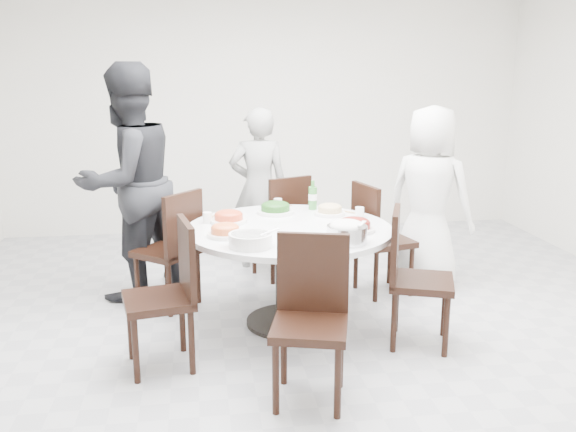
{
  "coord_description": "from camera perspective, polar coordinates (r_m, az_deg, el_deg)",
  "views": [
    {
      "loc": [
        -0.79,
        -4.04,
        1.87
      ],
      "look_at": [
        -0.16,
        0.24,
        0.82
      ],
      "focal_mm": 38.0,
      "sensor_mm": 36.0,
      "label": 1
    }
  ],
  "objects": [
    {
      "name": "tea_cups",
      "position": [
        5.01,
        -1.15,
        1.19
      ],
      "size": [
        0.07,
        0.07,
        0.08
      ],
      "primitive_type": "cylinder",
      "color": "white",
      "rests_on": "dining_table"
    },
    {
      "name": "chopsticks",
      "position": [
        5.05,
        -1.38,
        0.9
      ],
      "size": [
        0.24,
        0.04,
        0.01
      ],
      "primitive_type": null,
      "color": "tan",
      "rests_on": "dining_table"
    },
    {
      "name": "floor",
      "position": [
        4.52,
        2.45,
        -10.81
      ],
      "size": [
        6.0,
        6.0,
        0.01
      ],
      "primitive_type": "cube",
      "color": "#ABABB0",
      "rests_on": "ground"
    },
    {
      "name": "dish_tofu",
      "position": [
        4.19,
        -5.9,
        -1.48
      ],
      "size": [
        0.25,
        0.25,
        0.06
      ],
      "primitive_type": "cylinder",
      "color": "white",
      "rests_on": "dining_table"
    },
    {
      "name": "dish_greens",
      "position": [
        4.82,
        -1.19,
        0.68
      ],
      "size": [
        0.29,
        0.29,
        0.08
      ],
      "primitive_type": "cylinder",
      "color": "white",
      "rests_on": "dining_table"
    },
    {
      "name": "chair_se",
      "position": [
        4.27,
        12.42,
        -5.76
      ],
      "size": [
        0.54,
        0.54,
        0.95
      ],
      "primitive_type": "cube",
      "rotation": [
        0.0,
        0.0,
        7.49
      ],
      "color": "black",
      "rests_on": "floor"
    },
    {
      "name": "dish_orange",
      "position": [
        4.55,
        -5.57,
        -0.18
      ],
      "size": [
        0.27,
        0.27,
        0.07
      ],
      "primitive_type": "cylinder",
      "color": "white",
      "rests_on": "dining_table"
    },
    {
      "name": "soup_bowl",
      "position": [
        3.93,
        -3.52,
        -2.25
      ],
      "size": [
        0.28,
        0.28,
        0.09
      ],
      "primitive_type": "cylinder",
      "color": "white",
      "rests_on": "dining_table"
    },
    {
      "name": "chair_nw",
      "position": [
        4.94,
        -11.29,
        -3.03
      ],
      "size": [
        0.59,
        0.59,
        0.95
      ],
      "primitive_type": "cube",
      "rotation": [
        0.0,
        0.0,
        4.01
      ],
      "color": "black",
      "rests_on": "floor"
    },
    {
      "name": "chair_ne",
      "position": [
        5.19,
        8.98,
        -2.1
      ],
      "size": [
        0.51,
        0.51,
        0.95
      ],
      "primitive_type": "cube",
      "rotation": [
        0.0,
        0.0,
        1.81
      ],
      "color": "black",
      "rests_on": "floor"
    },
    {
      "name": "dining_table",
      "position": [
        4.53,
        0.09,
        -5.63
      ],
      "size": [
        1.5,
        1.5,
        0.75
      ],
      "primitive_type": "cylinder",
      "color": "white",
      "rests_on": "floor"
    },
    {
      "name": "rice_bowl",
      "position": [
        4.03,
        5.53,
        -1.71
      ],
      "size": [
        0.27,
        0.27,
        0.11
      ],
      "primitive_type": "cylinder",
      "color": "silver",
      "rests_on": "dining_table"
    },
    {
      "name": "dish_redbrown",
      "position": [
        4.32,
        6.22,
        -0.95
      ],
      "size": [
        0.29,
        0.29,
        0.07
      ],
      "primitive_type": "cylinder",
      "color": "white",
      "rests_on": "dining_table"
    },
    {
      "name": "chair_s",
      "position": [
        3.48,
        2.05,
        -10.02
      ],
      "size": [
        0.52,
        0.52,
        0.95
      ],
      "primitive_type": "cube",
      "rotation": [
        0.0,
        0.0,
        6.01
      ],
      "color": "black",
      "rests_on": "floor"
    },
    {
      "name": "diner_middle",
      "position": [
        5.78,
        -2.76,
        2.59
      ],
      "size": [
        0.56,
        0.38,
        1.53
      ],
      "primitive_type": "imported",
      "rotation": [
        0.0,
        0.0,
        3.12
      ],
      "color": "black",
      "rests_on": "floor"
    },
    {
      "name": "chair_n",
      "position": [
        5.55,
        -0.83,
        -0.92
      ],
      "size": [
        0.55,
        0.55,
        0.95
      ],
      "primitive_type": "cube",
      "rotation": [
        0.0,
        0.0,
        3.55
      ],
      "color": "black",
      "rests_on": "floor"
    },
    {
      "name": "wall_back",
      "position": [
        7.1,
        -2.04,
        9.85
      ],
      "size": [
        6.0,
        0.01,
        2.8
      ],
      "primitive_type": "cube",
      "color": "white",
      "rests_on": "ground"
    },
    {
      "name": "chair_sw",
      "position": [
        3.94,
        -12.05,
        -7.39
      ],
      "size": [
        0.49,
        0.49,
        0.95
      ],
      "primitive_type": "cube",
      "rotation": [
        0.0,
        0.0,
        4.9
      ],
      "color": "black",
      "rests_on": "floor"
    },
    {
      "name": "diner_left",
      "position": [
        5.13,
        -14.71,
        3.01
      ],
      "size": [
        1.18,
        1.17,
        1.92
      ],
      "primitive_type": "imported",
      "rotation": [
        0.0,
        0.0,
        3.9
      ],
      "color": "black",
      "rests_on": "floor"
    },
    {
      "name": "dish_pale",
      "position": [
        4.78,
        3.94,
        0.47
      ],
      "size": [
        0.24,
        0.24,
        0.06
      ],
      "primitive_type": "cylinder",
      "color": "white",
      "rests_on": "dining_table"
    },
    {
      "name": "diner_right",
      "position": [
        5.4,
        13.1,
        1.73
      ],
      "size": [
        0.9,
        0.89,
        1.57
      ],
      "primitive_type": "imported",
      "rotation": [
        0.0,
        0.0,
        2.38
      ],
      "color": "white",
      "rests_on": "floor"
    },
    {
      "name": "beverage_bottle",
      "position": [
        4.95,
        2.33,
        1.97
      ],
      "size": [
        0.07,
        0.07,
        0.24
      ],
      "primitive_type": "cylinder",
      "color": "#327B31",
      "rests_on": "dining_table"
    }
  ]
}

